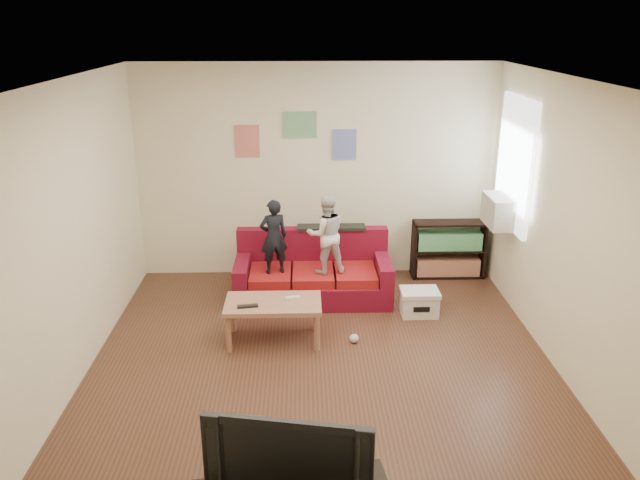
{
  "coord_description": "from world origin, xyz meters",
  "views": [
    {
      "loc": [
        -0.17,
        -5.18,
        3.19
      ],
      "look_at": [
        0.0,
        0.8,
        1.05
      ],
      "focal_mm": 35.0,
      "sensor_mm": 36.0,
      "label": 1
    }
  ],
  "objects_px": {
    "coffee_table": "(273,307)",
    "bookshelf": "(448,252)",
    "child_b": "(326,234)",
    "child_a": "(274,237)",
    "television": "(291,452)",
    "sofa": "(313,275)",
    "file_box": "(419,302)"
  },
  "relations": [
    {
      "from": "coffee_table",
      "to": "bookshelf",
      "type": "distance_m",
      "value": 2.75
    },
    {
      "from": "child_b",
      "to": "coffee_table",
      "type": "relative_size",
      "value": 0.95
    },
    {
      "from": "child_a",
      "to": "coffee_table",
      "type": "distance_m",
      "value": 1.02
    },
    {
      "from": "child_a",
      "to": "television",
      "type": "height_order",
      "value": "child_a"
    },
    {
      "from": "child_a",
      "to": "coffee_table",
      "type": "relative_size",
      "value": 0.89
    },
    {
      "from": "child_a",
      "to": "child_b",
      "type": "height_order",
      "value": "child_b"
    },
    {
      "from": "child_b",
      "to": "coffee_table",
      "type": "xyz_separation_m",
      "value": [
        -0.58,
        -0.92,
        -0.47
      ]
    },
    {
      "from": "sofa",
      "to": "file_box",
      "type": "distance_m",
      "value": 1.31
    },
    {
      "from": "sofa",
      "to": "file_box",
      "type": "relative_size",
      "value": 4.29
    },
    {
      "from": "sofa",
      "to": "child_a",
      "type": "height_order",
      "value": "child_a"
    },
    {
      "from": "file_box",
      "to": "coffee_table",
      "type": "bearing_deg",
      "value": -160.84
    },
    {
      "from": "child_a",
      "to": "bookshelf",
      "type": "relative_size",
      "value": 0.95
    },
    {
      "from": "child_b",
      "to": "file_box",
      "type": "bearing_deg",
      "value": 149.3
    },
    {
      "from": "child_a",
      "to": "child_b",
      "type": "distance_m",
      "value": 0.6
    },
    {
      "from": "child_b",
      "to": "television",
      "type": "xyz_separation_m",
      "value": [
        -0.35,
        -3.65,
        -0.11
      ]
    },
    {
      "from": "child_a",
      "to": "child_b",
      "type": "bearing_deg",
      "value": 163.8
    },
    {
      "from": "sofa",
      "to": "bookshelf",
      "type": "distance_m",
      "value": 1.85
    },
    {
      "from": "child_b",
      "to": "bookshelf",
      "type": "distance_m",
      "value": 1.85
    },
    {
      "from": "child_a",
      "to": "coffee_table",
      "type": "height_order",
      "value": "child_a"
    },
    {
      "from": "coffee_table",
      "to": "bookshelf",
      "type": "relative_size",
      "value": 1.07
    },
    {
      "from": "bookshelf",
      "to": "television",
      "type": "xyz_separation_m",
      "value": [
        -1.96,
        -4.4,
        0.42
      ]
    },
    {
      "from": "child_b",
      "to": "bookshelf",
      "type": "height_order",
      "value": "child_b"
    },
    {
      "from": "coffee_table",
      "to": "television",
      "type": "height_order",
      "value": "television"
    },
    {
      "from": "child_a",
      "to": "bookshelf",
      "type": "bearing_deg",
      "value": -177.49
    },
    {
      "from": "bookshelf",
      "to": "television",
      "type": "bearing_deg",
      "value": -113.98
    },
    {
      "from": "child_a",
      "to": "child_b",
      "type": "xyz_separation_m",
      "value": [
        0.6,
        0.0,
        0.03
      ]
    },
    {
      "from": "child_a",
      "to": "file_box",
      "type": "height_order",
      "value": "child_a"
    },
    {
      "from": "sofa",
      "to": "bookshelf",
      "type": "xyz_separation_m",
      "value": [
        1.76,
        0.59,
        0.06
      ]
    },
    {
      "from": "file_box",
      "to": "bookshelf",
      "type": "bearing_deg",
      "value": 63.06
    },
    {
      "from": "child_b",
      "to": "file_box",
      "type": "height_order",
      "value": "child_b"
    },
    {
      "from": "coffee_table",
      "to": "television",
      "type": "relative_size",
      "value": 0.98
    },
    {
      "from": "sofa",
      "to": "television",
      "type": "bearing_deg",
      "value": -93.02
    }
  ]
}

